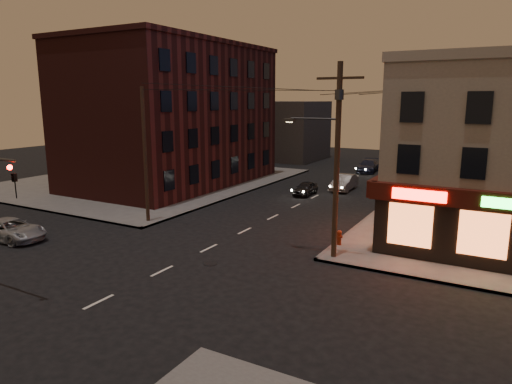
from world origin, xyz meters
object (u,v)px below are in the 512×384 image
Objects in this scene: suv_cross at (11,230)px; sedan_far at (368,166)px; sedan_mid at (344,182)px; sedan_near at (306,188)px; fire_hydrant at (339,237)px.

suv_cross is 0.95× the size of sedan_far.
sedan_far reaches higher than suv_cross.
sedan_near is at bearing -122.55° from sedan_mid.
sedan_near is 0.70× the size of sedan_far.
suv_cross is 19.58m from fire_hydrant.
fire_hydrant is at bearing -60.78° from sedan_near.
suv_cross is 5.38× the size of fire_hydrant.
suv_cross is at bearing -117.89° from sedan_near.
sedan_mid is (12.59, 24.56, 0.08)m from suv_cross.
sedan_mid is at bearing -30.78° from suv_cross.
suv_cross is 38.11m from sedan_far.
sedan_mid is at bearing -89.71° from sedan_far.
fire_hydrant is at bearing -68.49° from suv_cross.
sedan_mid is at bearing 57.30° from sedan_near.
sedan_far is (11.55, 36.32, 0.06)m from suv_cross.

